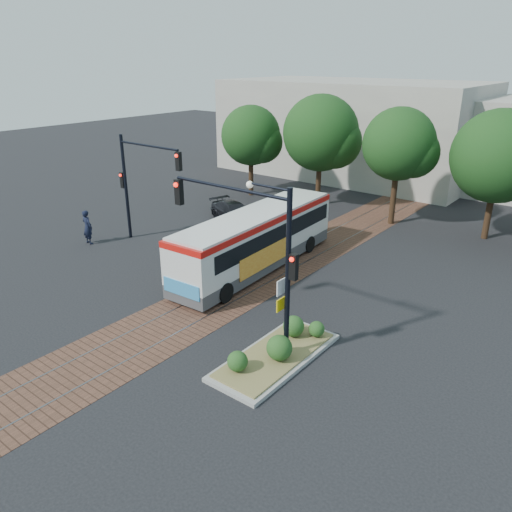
% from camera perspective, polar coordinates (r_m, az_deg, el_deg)
% --- Properties ---
extents(ground, '(120.00, 120.00, 0.00)m').
position_cam_1_polar(ground, '(21.43, -6.61, -6.01)').
color(ground, black).
rests_on(ground, ground).
extents(trackbed, '(3.60, 40.00, 0.02)m').
position_cam_1_polar(trackbed, '(24.10, 0.06, -2.54)').
color(trackbed, brown).
rests_on(trackbed, ground).
extents(tree_row, '(26.40, 5.60, 7.67)m').
position_cam_1_polar(tree_row, '(32.54, 15.82, 12.03)').
color(tree_row, '#382314').
rests_on(tree_row, ground).
extents(warehouses, '(40.00, 13.00, 8.00)m').
position_cam_1_polar(warehouses, '(44.72, 20.05, 12.70)').
color(warehouses, '#ADA899').
rests_on(warehouses, ground).
extents(city_bus, '(2.90, 11.01, 2.92)m').
position_cam_1_polar(city_bus, '(24.72, 0.12, 2.16)').
color(city_bus, '#414144').
rests_on(city_bus, ground).
extents(traffic_island, '(2.20, 5.20, 1.13)m').
position_cam_1_polar(traffic_island, '(17.95, 2.51, -10.65)').
color(traffic_island, gray).
rests_on(traffic_island, ground).
extents(signal_pole_main, '(5.49, 0.46, 6.00)m').
position_cam_1_polar(signal_pole_main, '(16.82, 0.26, 1.65)').
color(signal_pole_main, black).
rests_on(signal_pole_main, ground).
extents(signal_pole_left, '(4.99, 0.34, 6.00)m').
position_cam_1_polar(signal_pole_left, '(28.57, -13.41, 8.95)').
color(signal_pole_left, black).
rests_on(signal_pole_left, ground).
extents(officer, '(0.73, 0.50, 1.96)m').
position_cam_1_polar(officer, '(29.81, -18.70, 3.15)').
color(officer, black).
rests_on(officer, ground).
extents(parked_car, '(4.52, 2.95, 1.22)m').
position_cam_1_polar(parked_car, '(32.35, -2.49, 5.04)').
color(parked_car, black).
rests_on(parked_car, ground).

